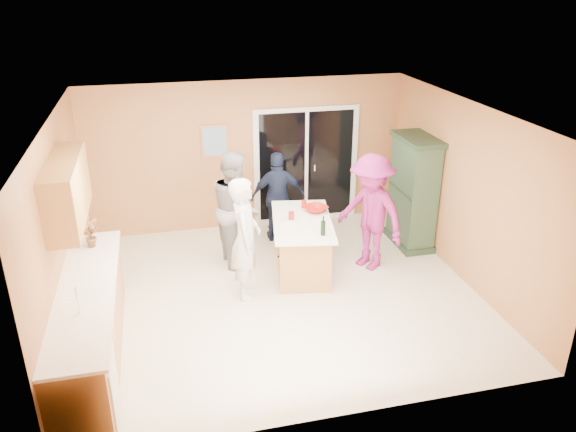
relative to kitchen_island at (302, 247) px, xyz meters
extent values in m
plane|color=white|center=(-0.49, -0.60, -0.39)|extent=(5.50, 5.50, 0.00)
cube|color=silver|center=(-0.49, -0.60, 2.21)|extent=(5.50, 5.00, 0.10)
cube|color=#E7A05F|center=(-0.49, 1.90, 0.91)|extent=(5.50, 0.10, 2.60)
cube|color=#E7A05F|center=(-0.49, -3.10, 0.91)|extent=(5.50, 0.10, 2.60)
cube|color=#E7A05F|center=(-3.24, -0.60, 0.91)|extent=(0.10, 5.00, 2.60)
cube|color=#E7A05F|center=(2.26, -0.60, 0.91)|extent=(0.10, 5.00, 2.60)
cube|color=#C9804E|center=(-2.94, -1.50, 0.06)|extent=(0.60, 3.00, 0.90)
cube|color=silver|center=(-2.93, -2.60, 0.01)|extent=(0.62, 0.60, 0.72)
cube|color=white|center=(-2.92, -1.50, 0.53)|extent=(0.65, 3.05, 0.04)
cylinder|color=silver|center=(-2.94, -2.00, 0.70)|extent=(0.02, 0.02, 0.30)
cube|color=#C9804E|center=(-3.06, -0.80, 1.48)|extent=(0.35, 1.60, 0.75)
cube|color=silver|center=(0.56, 1.87, 0.66)|extent=(1.90, 0.05, 2.10)
cube|color=black|center=(0.56, 1.85, 0.66)|extent=(1.70, 0.03, 1.94)
cube|color=silver|center=(0.56, 1.85, 0.66)|extent=(0.06, 0.04, 1.94)
cube|color=silver|center=(0.71, 1.84, 0.61)|extent=(0.02, 0.03, 0.12)
cube|color=#A87B54|center=(-1.04, 1.88, 1.21)|extent=(0.46, 0.03, 0.56)
cube|color=teal|center=(-1.04, 1.86, 1.21)|extent=(0.38, 0.02, 0.48)
cube|color=#C9804E|center=(0.00, 0.00, 0.01)|extent=(0.97, 1.52, 0.80)
cube|color=white|center=(0.00, 0.00, 0.43)|extent=(1.13, 1.72, 0.04)
cube|color=black|center=(0.00, 0.00, -0.35)|extent=(0.88, 1.43, 0.09)
cube|color=#213623|center=(2.00, 0.49, -0.34)|extent=(0.51, 0.97, 0.11)
cube|color=#314A36|center=(2.00, 0.49, 0.52)|extent=(0.46, 0.92, 1.72)
cube|color=#213623|center=(2.00, 0.49, 1.42)|extent=(0.53, 1.01, 0.07)
imported|color=silver|center=(-0.93, -0.49, 0.48)|extent=(0.53, 0.71, 1.75)
imported|color=#A0A0A3|center=(-0.91, 0.57, 0.50)|extent=(0.77, 0.94, 1.79)
imported|color=#191E37|center=(-0.11, 1.16, 0.38)|extent=(0.94, 0.46, 1.54)
imported|color=#932067|center=(1.03, -0.11, 0.51)|extent=(1.17, 1.35, 1.81)
imported|color=#AA1B12|center=(0.29, 0.28, 0.49)|extent=(0.45, 0.45, 0.09)
imported|color=maroon|center=(-2.94, -0.42, 0.77)|extent=(0.27, 0.23, 0.44)
cylinder|color=#AA1B12|center=(0.15, 0.46, 0.50)|extent=(0.11, 0.11, 0.12)
cylinder|color=#AA1B12|center=(-0.16, 0.05, 0.51)|extent=(0.09, 0.09, 0.12)
cylinder|color=black|center=(0.15, -0.56, 0.55)|extent=(0.07, 0.07, 0.21)
cylinder|color=black|center=(0.15, -0.56, 0.69)|extent=(0.02, 0.02, 0.08)
cylinder|color=silver|center=(-0.22, 0.06, 0.45)|extent=(0.23, 0.23, 0.01)
camera|label=1|loc=(-1.98, -7.35, 3.81)|focal=35.00mm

